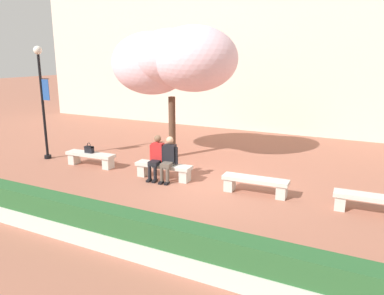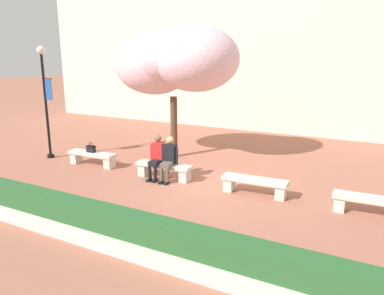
% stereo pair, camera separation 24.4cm
% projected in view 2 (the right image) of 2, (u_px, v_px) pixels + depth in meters
% --- Properties ---
extents(ground_plane, '(100.00, 100.00, 0.00)m').
position_uv_depth(ground_plane, '(206.00, 186.00, 10.49)').
color(ground_plane, '#9E604C').
extents(building_facade, '(28.00, 4.00, 7.83)m').
position_uv_depth(building_facade, '(299.00, 48.00, 18.15)').
color(building_facade, beige).
rests_on(building_facade, ground).
extents(stone_bench_west_end, '(1.75, 0.51, 0.45)m').
position_uv_depth(stone_bench_west_end, '(92.00, 157.00, 12.37)').
color(stone_bench_west_end, beige).
rests_on(stone_bench_west_end, ground).
extents(stone_bench_near_west, '(1.75, 0.51, 0.45)m').
position_uv_depth(stone_bench_near_west, '(164.00, 169.00, 11.07)').
color(stone_bench_near_west, beige).
rests_on(stone_bench_near_west, ground).
extents(stone_bench_center, '(1.75, 0.51, 0.45)m').
position_uv_depth(stone_bench_center, '(254.00, 184.00, 9.77)').
color(stone_bench_center, beige).
rests_on(stone_bench_center, ground).
extents(stone_bench_near_east, '(1.75, 0.51, 0.45)m').
position_uv_depth(stone_bench_near_east, '(373.00, 203.00, 8.47)').
color(stone_bench_near_east, beige).
rests_on(stone_bench_near_east, ground).
extents(person_seated_left, '(0.51, 0.71, 1.29)m').
position_uv_depth(person_seated_left, '(157.00, 155.00, 11.02)').
color(person_seated_left, black).
rests_on(person_seated_left, ground).
extents(person_seated_right, '(0.51, 0.71, 1.29)m').
position_uv_depth(person_seated_right, '(169.00, 157.00, 10.83)').
color(person_seated_right, black).
rests_on(person_seated_right, ground).
extents(handbag, '(0.30, 0.15, 0.34)m').
position_uv_depth(handbag, '(91.00, 148.00, 12.32)').
color(handbag, black).
rests_on(handbag, stone_bench_west_end).
extents(cherry_tree_main, '(4.66, 2.91, 4.53)m').
position_uv_depth(cherry_tree_main, '(175.00, 60.00, 12.72)').
color(cherry_tree_main, '#513828').
rests_on(cherry_tree_main, ground).
extents(lamp_post_with_banner, '(0.54, 0.28, 3.87)m').
position_uv_depth(lamp_post_with_banner, '(45.00, 92.00, 12.83)').
color(lamp_post_with_banner, black).
rests_on(lamp_post_with_banner, ground).
extents(planter_hedge_foreground, '(14.82, 0.50, 0.80)m').
position_uv_depth(planter_hedge_foreground, '(113.00, 229.00, 7.02)').
color(planter_hedge_foreground, beige).
rests_on(planter_hedge_foreground, ground).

